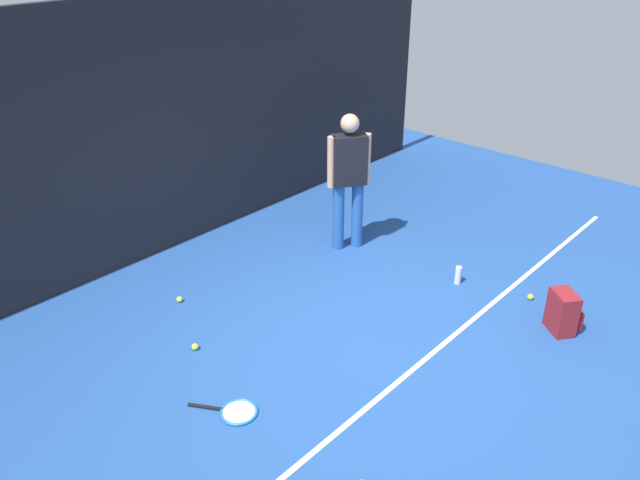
{
  "coord_description": "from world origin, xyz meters",
  "views": [
    {
      "loc": [
        -3.9,
        -3.13,
        3.74
      ],
      "look_at": [
        0.0,
        0.4,
        1.0
      ],
      "focal_mm": 35.48,
      "sensor_mm": 36.0,
      "label": 1
    }
  ],
  "objects_px": {
    "tennis_ball_mid_court": "(530,297)",
    "tennis_racket": "(236,411)",
    "tennis_player": "(349,174)",
    "water_bottle": "(458,275)",
    "tennis_ball_near_player": "(195,347)",
    "backpack": "(563,313)",
    "tennis_ball_far_left": "(179,299)"
  },
  "relations": [
    {
      "from": "tennis_ball_near_player",
      "to": "water_bottle",
      "type": "bearing_deg",
      "value": -23.92
    },
    {
      "from": "tennis_racket",
      "to": "water_bottle",
      "type": "height_order",
      "value": "water_bottle"
    },
    {
      "from": "tennis_player",
      "to": "water_bottle",
      "type": "xyz_separation_m",
      "value": [
        0.15,
        -1.5,
        -0.86
      ]
    },
    {
      "from": "tennis_player",
      "to": "tennis_ball_mid_court",
      "type": "bearing_deg",
      "value": -46.94
    },
    {
      "from": "tennis_player",
      "to": "backpack",
      "type": "height_order",
      "value": "tennis_player"
    },
    {
      "from": "tennis_ball_mid_court",
      "to": "tennis_ball_near_player",
      "type": "bearing_deg",
      "value": 146.39
    },
    {
      "from": "tennis_racket",
      "to": "tennis_ball_near_player",
      "type": "xyz_separation_m",
      "value": [
        0.31,
        0.94,
        0.02
      ]
    },
    {
      "from": "tennis_player",
      "to": "tennis_ball_near_player",
      "type": "xyz_separation_m",
      "value": [
        -2.6,
        -0.28,
        -0.93
      ]
    },
    {
      "from": "backpack",
      "to": "water_bottle",
      "type": "relative_size",
      "value": 2.1
    },
    {
      "from": "backpack",
      "to": "water_bottle",
      "type": "bearing_deg",
      "value": 33.31
    },
    {
      "from": "tennis_ball_mid_court",
      "to": "tennis_racket",
      "type": "bearing_deg",
      "value": 162.38
    },
    {
      "from": "tennis_racket",
      "to": "backpack",
      "type": "height_order",
      "value": "backpack"
    },
    {
      "from": "tennis_racket",
      "to": "tennis_ball_near_player",
      "type": "distance_m",
      "value": 0.99
    },
    {
      "from": "tennis_ball_near_player",
      "to": "backpack",
      "type": "bearing_deg",
      "value": -42.82
    },
    {
      "from": "tennis_player",
      "to": "water_bottle",
      "type": "distance_m",
      "value": 1.74
    },
    {
      "from": "tennis_player",
      "to": "backpack",
      "type": "bearing_deg",
      "value": -55.44
    },
    {
      "from": "tennis_ball_mid_court",
      "to": "water_bottle",
      "type": "height_order",
      "value": "water_bottle"
    },
    {
      "from": "tennis_ball_far_left",
      "to": "water_bottle",
      "type": "height_order",
      "value": "water_bottle"
    },
    {
      "from": "tennis_ball_mid_court",
      "to": "water_bottle",
      "type": "bearing_deg",
      "value": 107.05
    },
    {
      "from": "tennis_racket",
      "to": "tennis_ball_far_left",
      "type": "relative_size",
      "value": 9.36
    },
    {
      "from": "tennis_ball_far_left",
      "to": "water_bottle",
      "type": "bearing_deg",
      "value": -40.62
    },
    {
      "from": "tennis_ball_mid_court",
      "to": "backpack",
      "type": "bearing_deg",
      "value": -124.62
    },
    {
      "from": "backpack",
      "to": "tennis_ball_near_player",
      "type": "height_order",
      "value": "backpack"
    },
    {
      "from": "backpack",
      "to": "tennis_ball_far_left",
      "type": "height_order",
      "value": "backpack"
    },
    {
      "from": "tennis_player",
      "to": "tennis_racket",
      "type": "height_order",
      "value": "tennis_player"
    },
    {
      "from": "tennis_ball_near_player",
      "to": "tennis_racket",
      "type": "bearing_deg",
      "value": -108.19
    },
    {
      "from": "water_bottle",
      "to": "backpack",
      "type": "bearing_deg",
      "value": -94.37
    },
    {
      "from": "tennis_player",
      "to": "tennis_racket",
      "type": "relative_size",
      "value": 2.75
    },
    {
      "from": "tennis_ball_near_player",
      "to": "tennis_ball_far_left",
      "type": "distance_m",
      "value": 0.89
    },
    {
      "from": "tennis_ball_far_left",
      "to": "tennis_ball_mid_court",
      "type": "bearing_deg",
      "value": -47.1
    },
    {
      "from": "backpack",
      "to": "tennis_ball_near_player",
      "type": "bearing_deg",
      "value": 84.85
    },
    {
      "from": "tennis_ball_near_player",
      "to": "tennis_player",
      "type": "bearing_deg",
      "value": 6.08
    }
  ]
}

